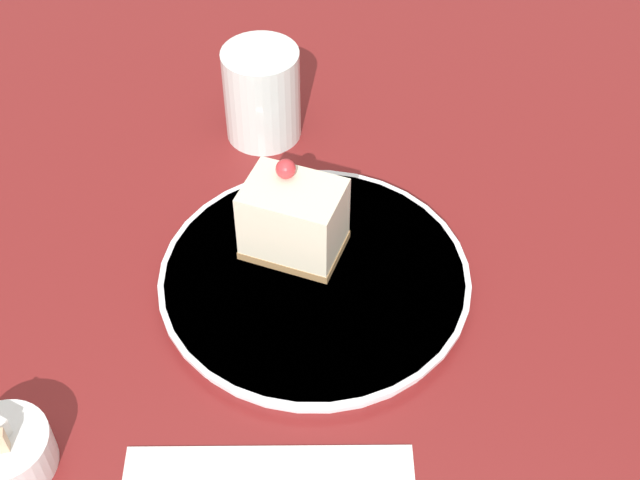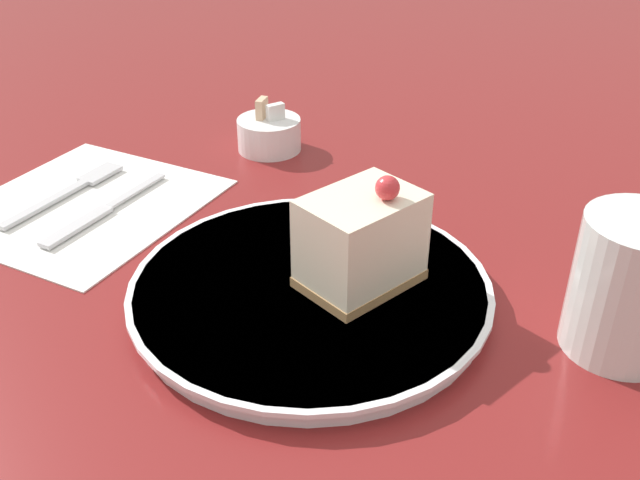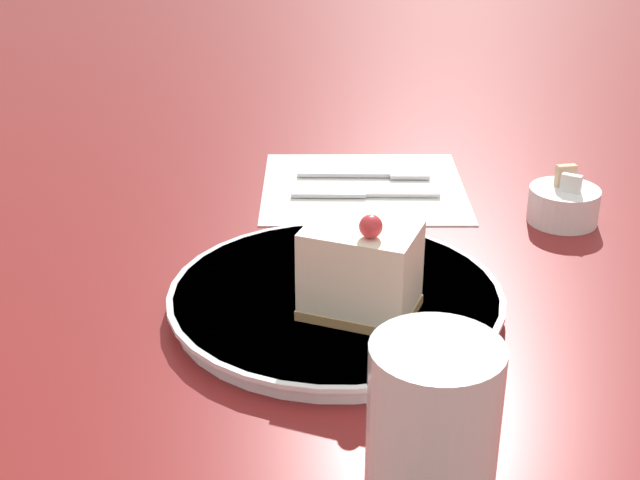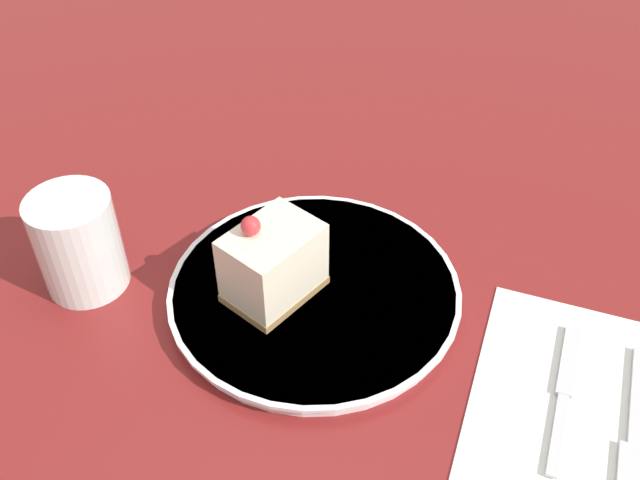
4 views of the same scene
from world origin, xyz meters
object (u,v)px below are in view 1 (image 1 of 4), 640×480
object	(u,v)px
cake_slice	(294,217)
drinking_glass	(262,94)
plate	(315,280)
sugar_bowl	(6,451)

from	to	relation	value
cake_slice	drinking_glass	distance (m)	0.19
plate	cake_slice	size ratio (longest dim) A/B	2.80
plate	drinking_glass	size ratio (longest dim) A/B	2.75
sugar_bowl	drinking_glass	distance (m)	0.44
plate	sugar_bowl	size ratio (longest dim) A/B	3.96
cake_slice	drinking_glass	world-z (taller)	cake_slice
plate	cake_slice	distance (m)	0.06
sugar_bowl	drinking_glass	bearing A→B (deg)	-18.14
plate	sugar_bowl	xyz separation A→B (m)	(-0.20, 0.21, 0.01)
drinking_glass	plate	bearing A→B (deg)	-159.96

